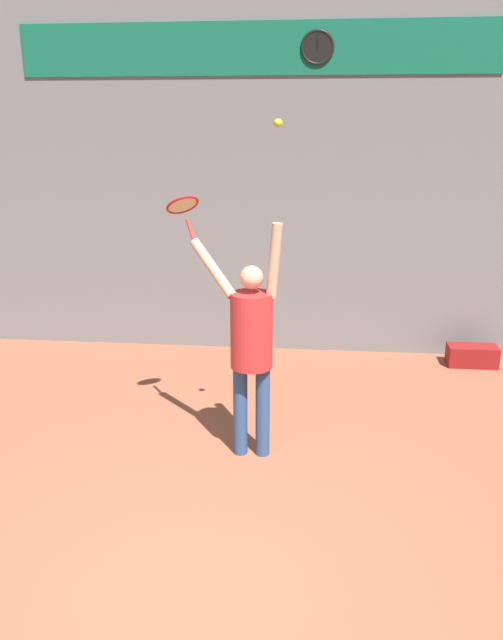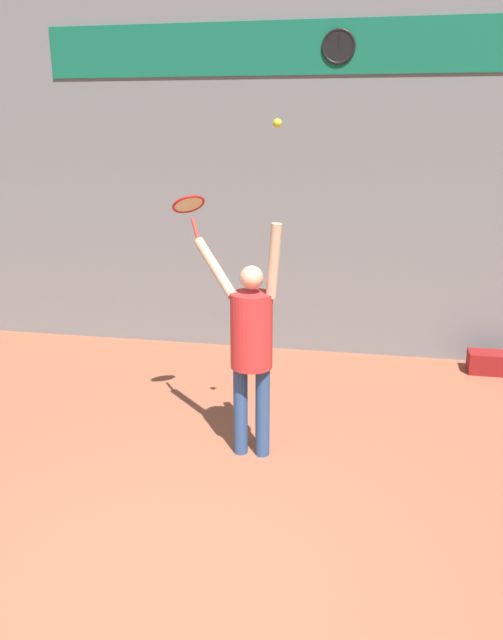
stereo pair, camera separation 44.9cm
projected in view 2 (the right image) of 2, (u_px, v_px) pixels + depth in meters
ground_plane at (152, 610)px, 3.92m from camera, size 18.00×18.00×0.00m
back_wall at (276, 160)px, 7.85m from camera, size 18.00×0.10×5.00m
sponsor_banner at (276, 48)px, 7.41m from camera, size 5.79×0.02×0.61m
scoreboard_clock at (339, 46)px, 7.26m from camera, size 0.40×0.04×0.40m
tennis_player at (251, 340)px, 5.48m from camera, size 0.88×0.55×2.15m
tennis_racket at (189, 207)px, 5.71m from camera, size 0.41×0.40×0.41m
tennis_ball at (277, 123)px, 4.85m from camera, size 0.07×0.07×0.07m
equipment_bag at (494, 363)px, 7.65m from camera, size 0.61×0.29×0.26m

